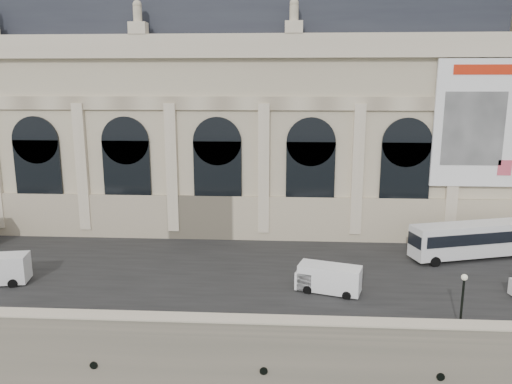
% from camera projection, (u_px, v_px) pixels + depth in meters
% --- Properties ---
extents(quay, '(160.00, 70.00, 6.00)m').
position_uv_depth(quay, '(260.00, 232.00, 68.85)').
color(quay, gray).
rests_on(quay, ground).
extents(street, '(160.00, 24.00, 0.06)m').
position_uv_depth(street, '(249.00, 265.00, 47.72)').
color(street, '#2D2D2D').
rests_on(street, quay).
extents(parapet, '(160.00, 1.40, 1.21)m').
position_uv_depth(parapet, '(235.00, 326.00, 34.53)').
color(parapet, gray).
rests_on(parapet, quay).
extents(museum, '(69.00, 18.70, 29.10)m').
position_uv_depth(museum, '(211.00, 111.00, 61.60)').
color(museum, beige).
rests_on(museum, quay).
extents(bus_right, '(12.48, 5.86, 3.62)m').
position_uv_depth(bus_right, '(471.00, 239.00, 49.06)').
color(bus_right, silver).
rests_on(bus_right, quay).
extents(van_c, '(5.62, 3.42, 2.35)m').
position_uv_depth(van_c, '(326.00, 278.00, 41.41)').
color(van_c, white).
rests_on(van_c, quay).
extents(lamp_right, '(0.44, 0.44, 4.30)m').
position_uv_depth(lamp_right, '(462.00, 304.00, 34.43)').
color(lamp_right, black).
rests_on(lamp_right, quay).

